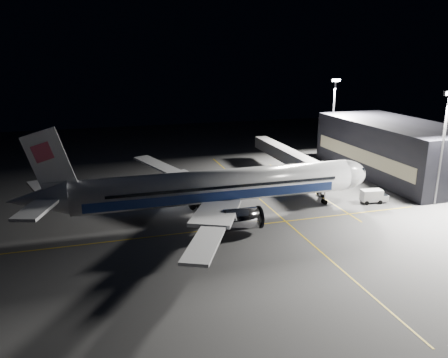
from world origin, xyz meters
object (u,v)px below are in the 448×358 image
object	(u,v)px
floodlight_mast_north	(333,112)
service_truck	(374,196)
airliner	(212,187)
floodlight_mast_south	(444,139)
baggage_tug	(173,191)
safety_cone_a	(205,194)
safety_cone_b	(220,205)
jet_bridge	(291,158)
safety_cone_c	(228,187)

from	to	relation	value
floodlight_mast_north	service_truck	size ratio (longest dim) A/B	4.00
airliner	floodlight_mast_south	world-z (taller)	floodlight_mast_south
floodlight_mast_north	floodlight_mast_south	size ratio (longest dim) A/B	1.00
floodlight_mast_south	baggage_tug	size ratio (longest dim) A/B	7.52
service_truck	safety_cone_a	distance (m)	32.05
floodlight_mast_south	safety_cone_b	size ratio (longest dim) A/B	35.34
airliner	jet_bridge	world-z (taller)	airliner
safety_cone_b	floodlight_mast_south	bearing A→B (deg)	-14.56
safety_cone_b	safety_cone_c	size ratio (longest dim) A/B	0.93
floodlight_mast_north	safety_cone_c	bearing A→B (deg)	-152.12
floodlight_mast_north	safety_cone_b	distance (m)	49.14
jet_bridge	safety_cone_c	bearing A→B (deg)	-165.78
floodlight_mast_north	service_truck	bearing A→B (deg)	-106.98
floodlight_mast_north	safety_cone_b	xyz separation A→B (m)	(-38.55, -27.99, -12.08)
jet_bridge	safety_cone_c	size ratio (longest dim) A/B	54.68
baggage_tug	safety_cone_b	distance (m)	11.29
safety_cone_a	airliner	bearing A→B (deg)	-97.22
airliner	safety_cone_b	distance (m)	6.79
floodlight_mast_south	safety_cone_c	world-z (taller)	floodlight_mast_south
airliner	jet_bridge	bearing A→B (deg)	38.04
safety_cone_a	safety_cone_c	distance (m)	6.49
floodlight_mast_north	floodlight_mast_south	world-z (taller)	same
safety_cone_a	baggage_tug	bearing A→B (deg)	162.42
floodlight_mast_north	safety_cone_a	world-z (taller)	floodlight_mast_north
floodlight_mast_south	safety_cone_b	xyz separation A→B (m)	(-38.55, 10.01, -12.08)
jet_bridge	floodlight_mast_north	xyz separation A→B (m)	(18.00, 13.93, 7.79)
jet_bridge	floodlight_mast_north	size ratio (longest dim) A/B	1.66
floodlight_mast_north	safety_cone_c	world-z (taller)	floodlight_mast_north
jet_bridge	service_truck	xyz separation A→B (m)	(7.61, -20.11, -3.22)
service_truck	safety_cone_b	bearing A→B (deg)	174.40
airliner	safety_cone_c	xyz separation A→B (m)	(7.07, 14.00, -4.85)
floodlight_mast_south	safety_cone_b	distance (m)	41.62
safety_cone_c	service_truck	bearing A→B (deg)	-34.21
jet_bridge	floodlight_mast_south	xyz separation A→B (m)	(18.00, -24.07, 7.79)
floodlight_mast_north	safety_cone_a	bearing A→B (deg)	-152.00
floodlight_mast_north	safety_cone_b	bearing A→B (deg)	-144.02
jet_bridge	floodlight_mast_north	world-z (taller)	floodlight_mast_north
jet_bridge	safety_cone_a	distance (m)	23.25
safety_cone_b	safety_cone_c	xyz separation A→B (m)	(4.54, 10.00, 0.02)
jet_bridge	safety_cone_a	size ratio (longest dim) A/B	55.89
floodlight_mast_south	safety_cone_a	bearing A→B (deg)	156.95
service_truck	safety_cone_a	xyz separation A→B (m)	(-29.30, 12.93, -1.05)
jet_bridge	floodlight_mast_north	bearing A→B (deg)	37.74
safety_cone_c	safety_cone_a	bearing A→B (deg)	-151.28
baggage_tug	airliner	bearing A→B (deg)	-67.81
safety_cone_c	floodlight_mast_south	bearing A→B (deg)	-30.48
baggage_tug	safety_cone_a	world-z (taller)	baggage_tug
floodlight_mast_south	safety_cone_c	xyz separation A→B (m)	(-34.01, 20.01, -12.06)
airliner	service_truck	world-z (taller)	airliner
airliner	safety_cone_b	xyz separation A→B (m)	(2.53, 4.00, -4.87)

